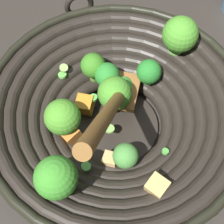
# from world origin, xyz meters

# --- Properties ---
(ground_plane) EXTENTS (4.00, 4.00, 0.00)m
(ground_plane) POSITION_xyz_m (0.00, 0.00, 0.00)
(ground_plane) COLOR #332D28
(wok) EXTENTS (0.41, 0.41, 0.24)m
(wok) POSITION_xyz_m (0.00, -0.00, 0.06)
(wok) COLOR black
(wok) RESTS_ON ground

